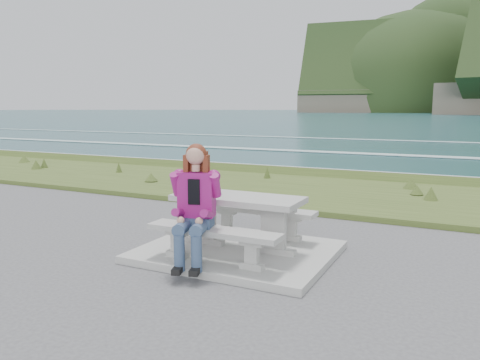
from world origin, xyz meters
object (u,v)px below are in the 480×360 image
at_px(bench_landward, 213,236).
at_px(bench_seaward, 258,214).
at_px(picnic_table, 238,208).
at_px(seated_woman, 194,221).

height_order(bench_landward, bench_seaward, same).
bearing_deg(picnic_table, bench_landward, -90.00).
bearing_deg(bench_seaward, picnic_table, -90.00).
distance_m(picnic_table, seated_woman, 0.86).
relative_size(picnic_table, bench_landward, 1.00).
height_order(bench_landward, seated_woman, seated_woman).
bearing_deg(bench_landward, seated_woman, -145.06).
distance_m(picnic_table, bench_landward, 0.74).
xyz_separation_m(bench_landward, bench_seaward, (0.00, 1.40, 0.00)).
xyz_separation_m(picnic_table, seated_woman, (-0.20, -0.84, -0.03)).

